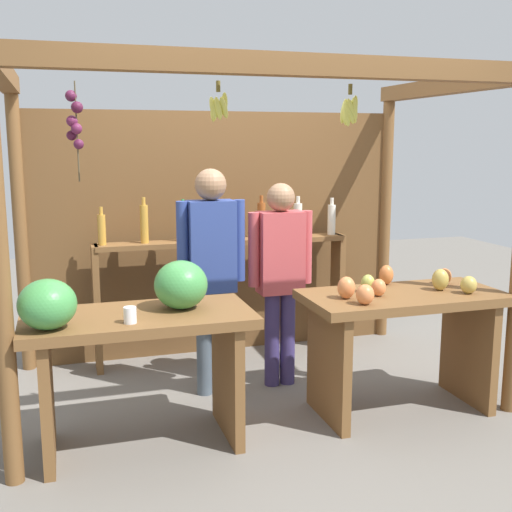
# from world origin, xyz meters

# --- Properties ---
(ground_plane) EXTENTS (12.00, 12.00, 0.00)m
(ground_plane) POSITION_xyz_m (0.00, 0.00, 0.00)
(ground_plane) COLOR slate
(ground_plane) RESTS_ON ground
(market_stall) EXTENTS (3.23, 1.90, 2.24)m
(market_stall) POSITION_xyz_m (-0.00, 0.42, 1.31)
(market_stall) COLOR brown
(market_stall) RESTS_ON ground
(fruit_counter_left) EXTENTS (1.33, 0.68, 1.09)m
(fruit_counter_left) POSITION_xyz_m (-0.89, -0.69, 0.70)
(fruit_counter_left) COLOR brown
(fruit_counter_left) RESTS_ON ground
(fruit_counter_right) EXTENTS (1.31, 0.64, 0.95)m
(fruit_counter_right) POSITION_xyz_m (0.85, -0.67, 0.60)
(fruit_counter_right) COLOR brown
(fruit_counter_right) RESTS_ON ground
(bottle_shelf_unit) EXTENTS (2.07, 0.22, 1.36)m
(bottle_shelf_unit) POSITION_xyz_m (-0.00, 0.67, 0.80)
(bottle_shelf_unit) COLOR brown
(bottle_shelf_unit) RESTS_ON ground
(vendor_man) EXTENTS (0.48, 0.22, 1.60)m
(vendor_man) POSITION_xyz_m (-0.27, -0.02, 0.96)
(vendor_man) COLOR #4D5B68
(vendor_man) RESTS_ON ground
(vendor_woman) EXTENTS (0.48, 0.20, 1.49)m
(vendor_woman) POSITION_xyz_m (0.24, 0.00, 0.88)
(vendor_woman) COLOR navy
(vendor_woman) RESTS_ON ground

